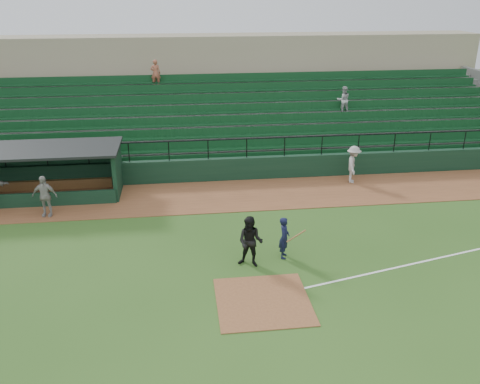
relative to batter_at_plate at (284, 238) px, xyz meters
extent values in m
plane|color=#2C511A|center=(-1.25, -1.78, -0.81)|extent=(90.00, 90.00, 0.00)
cube|color=brown|center=(-1.25, 6.22, -0.80)|extent=(40.00, 4.00, 0.03)
cube|color=brown|center=(-1.25, -2.78, -0.80)|extent=(3.00, 3.00, 0.03)
cube|color=white|center=(6.75, -0.58, -0.81)|extent=(17.49, 4.44, 0.01)
cube|color=black|center=(-1.25, 8.42, -0.21)|extent=(36.00, 0.35, 1.20)
cylinder|color=black|center=(-1.25, 8.42, 1.39)|extent=(36.00, 0.06, 0.06)
cube|color=slate|center=(-1.25, 13.32, 0.99)|extent=(36.00, 9.00, 3.60)
cube|color=#103D1C|center=(-1.25, 12.82, 1.44)|extent=(34.56, 8.00, 4.05)
cube|color=gray|center=(-1.25, 19.82, 2.39)|extent=(38.00, 3.00, 6.40)
cube|color=slate|center=(-1.25, 17.82, 2.89)|extent=(36.00, 2.00, 0.20)
imported|color=#ADADAD|center=(6.32, 13.12, 2.26)|extent=(0.80, 0.62, 1.65)
imported|color=#A9583E|center=(-4.98, 16.12, 3.63)|extent=(0.61, 0.40, 1.67)
cube|color=black|center=(-11.00, 8.62, 0.34)|extent=(8.50, 0.20, 2.30)
cube|color=black|center=(-6.75, 7.32, 0.34)|extent=(0.20, 2.60, 2.30)
cube|color=black|center=(-11.00, 7.32, 1.55)|extent=(8.90, 3.20, 0.12)
cube|color=olive|center=(-11.00, 8.22, -0.56)|extent=(7.65, 0.40, 0.50)
cube|color=black|center=(-11.00, 5.97, -0.46)|extent=(8.50, 0.12, 0.70)
imported|color=black|center=(0.00, 0.00, 0.00)|extent=(0.53, 0.67, 1.62)
cylinder|color=olive|center=(0.40, -0.20, 0.14)|extent=(0.79, 0.34, 0.35)
imported|color=black|center=(-1.34, -0.46, 0.15)|extent=(1.14, 1.03, 1.92)
imported|color=#A6A19C|center=(5.10, 7.22, 0.18)|extent=(1.08, 1.41, 1.93)
imported|color=gray|center=(-9.66, 4.88, 0.15)|extent=(1.14, 0.59, 1.87)
camera|label=1|loc=(-3.70, -16.30, 8.59)|focal=37.66mm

